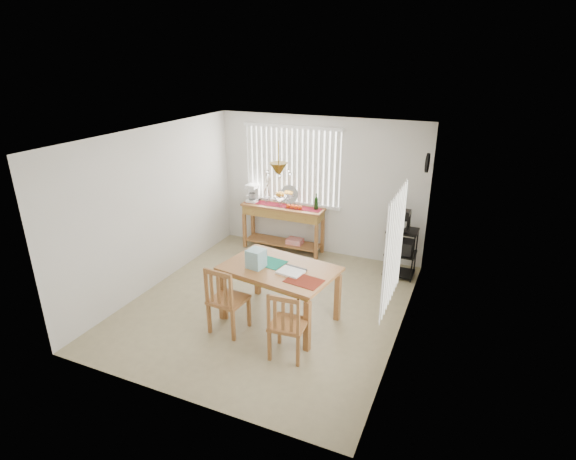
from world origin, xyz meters
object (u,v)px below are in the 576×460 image
at_px(wire_cart, 401,248).
at_px(cart_items, 404,220).
at_px(chair_right, 287,325).
at_px(sideboard, 283,217).
at_px(dining_table, 279,273).
at_px(chair_left, 226,300).

bearing_deg(wire_cart, cart_items, 90.00).
relative_size(wire_cart, chair_right, 0.91).
xyz_separation_m(sideboard, chair_right, (1.42, -3.07, -0.22)).
height_order(wire_cart, chair_right, chair_right).
height_order(sideboard, chair_right, chair_right).
height_order(cart_items, dining_table, cart_items).
relative_size(sideboard, wire_cart, 1.88).
distance_m(cart_items, chair_right, 3.04).
relative_size(sideboard, chair_right, 1.71).
distance_m(wire_cart, chair_left, 3.25).
distance_m(wire_cart, chair_right, 2.98).
bearing_deg(wire_cart, chair_right, -107.22).
bearing_deg(sideboard, cart_items, -5.33).
height_order(wire_cart, dining_table, wire_cart).
bearing_deg(chair_left, chair_right, -10.88).
relative_size(sideboard, cart_items, 4.56).
bearing_deg(cart_items, chair_left, -125.07).
bearing_deg(chair_right, chair_left, 169.12).
distance_m(sideboard, chair_left, 2.92).
bearing_deg(sideboard, dining_table, -67.22).
bearing_deg(chair_left, wire_cart, 54.83).
height_order(wire_cart, cart_items, cart_items).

